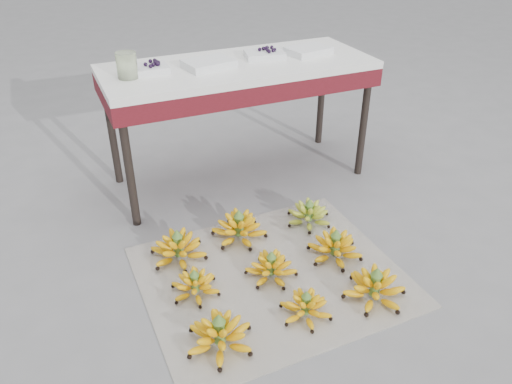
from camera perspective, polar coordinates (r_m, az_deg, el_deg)
name	(u,v)px	position (r m, az deg, el deg)	size (l,w,h in m)	color
ground	(288,269)	(2.58, 3.66, -8.82)	(60.00, 60.00, 0.00)	slate
newspaper_mat	(271,276)	(2.53, 1.77, -9.58)	(1.25, 1.05, 0.01)	white
bunch_front_left	(220,335)	(2.17, -4.18, -15.98)	(0.31, 0.31, 0.18)	#E7C001
bunch_front_center	(306,307)	(2.30, 5.71, -12.94)	(0.29, 0.29, 0.15)	#E7C001
bunch_front_right	(375,288)	(2.43, 13.40, -10.58)	(0.38, 0.38, 0.18)	#E7C001
bunch_mid_left	(195,285)	(2.42, -6.97, -10.51)	(0.25, 0.25, 0.14)	#E7C001
bunch_mid_center	(271,268)	(2.49, 1.75, -8.65)	(0.33, 0.33, 0.16)	#E7C001
bunch_mid_right	(335,247)	(2.64, 9.00, -6.26)	(0.30, 0.30, 0.17)	#E7C001
bunch_back_left	(178,248)	(2.63, -8.86, -6.39)	(0.36, 0.36, 0.18)	#E7C001
bunch_back_center	(239,228)	(2.74, -1.95, -4.16)	(0.35, 0.35, 0.18)	#E7C001
bunch_back_right	(309,215)	(2.88, 6.05, -2.57)	(0.33, 0.33, 0.16)	olive
vendor_table	(239,78)	(3.09, -2.00, 12.94)	(1.62, 0.65, 0.78)	black
tray_far_left	(147,69)	(2.94, -12.33, 13.60)	(0.23, 0.17, 0.06)	silver
tray_left	(209,64)	(2.98, -5.43, 14.39)	(0.31, 0.24, 0.04)	silver
tray_right	(265,54)	(3.16, 1.01, 15.47)	(0.26, 0.21, 0.06)	silver
tray_far_right	(308,50)	(3.26, 6.00, 15.79)	(0.29, 0.23, 0.04)	silver
glass_jar	(127,65)	(2.86, -14.55, 13.84)	(0.11, 0.11, 0.14)	beige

